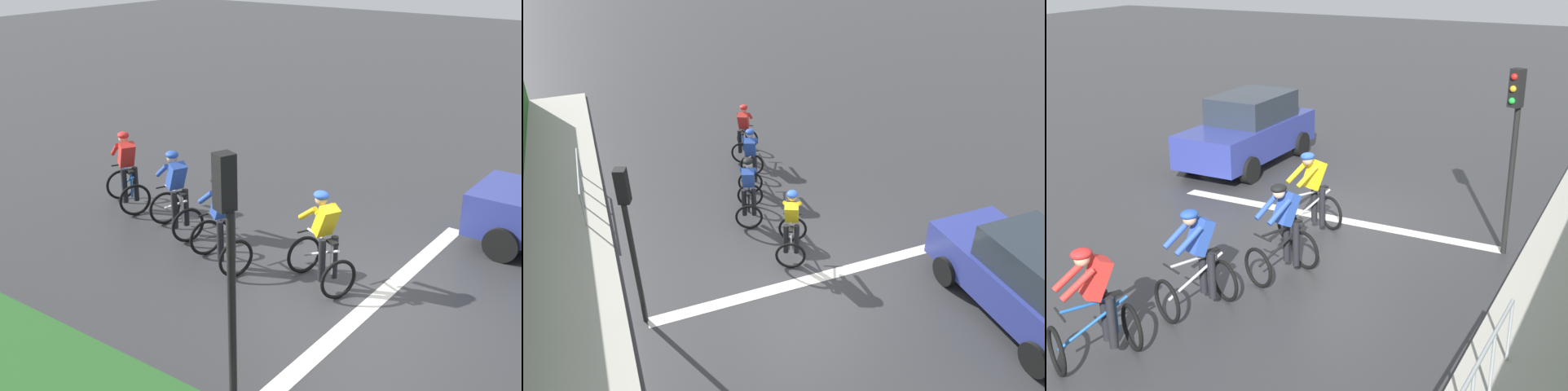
{
  "view_description": "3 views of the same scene",
  "coord_description": "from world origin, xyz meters",
  "views": [
    {
      "loc": [
        -8.7,
        -4.28,
        5.47
      ],
      "look_at": [
        0.7,
        2.57,
        0.97
      ],
      "focal_mm": 46.49,
      "sensor_mm": 36.0,
      "label": 1
    },
    {
      "loc": [
        -3.71,
        -7.97,
        7.46
      ],
      "look_at": [
        0.1,
        1.65,
        1.06
      ],
      "focal_mm": 35.64,
      "sensor_mm": 36.0,
      "label": 2
    },
    {
      "loc": [
        -5.69,
        11.75,
        5.24
      ],
      "look_at": [
        -0.07,
        0.96,
        0.87
      ],
      "focal_mm": 48.03,
      "sensor_mm": 36.0,
      "label": 3
    }
  ],
  "objects": [
    {
      "name": "road_marking_stop_line",
      "position": [
        0.0,
        -0.19,
        0.0
      ],
      "size": [
        7.0,
        0.3,
        0.01
      ],
      "primitive_type": "cube",
      "color": "silver",
      "rests_on": "ground"
    },
    {
      "name": "traffic_light_near_crossing",
      "position": [
        -3.5,
        -0.04,
        2.22
      ],
      "size": [
        0.26,
        0.3,
        3.34
      ],
      "color": "black",
      "rests_on": "ground"
    },
    {
      "name": "pedestrian_railing_kerbside",
      "position": [
        -4.35,
        4.88,
        0.75
      ],
      "size": [
        0.1,
        2.67,
        1.03
      ],
      "color": "#999EA3",
      "rests_on": "ground"
    },
    {
      "name": "ground_plane",
      "position": [
        0.0,
        0.0,
        0.0
      ],
      "size": [
        80.0,
        80.0,
        0.0
      ],
      "primitive_type": "plane",
      "color": "#333335"
    },
    {
      "name": "car_navy",
      "position": [
        3.47,
        -2.66,
        0.87
      ],
      "size": [
        1.89,
        4.1,
        1.76
      ],
      "color": "navy",
      "rests_on": "ground"
    },
    {
      "name": "cyclist_mid",
      "position": [
        -0.47,
        2.57,
        0.8
      ],
      "size": [
        1.01,
        1.25,
        1.66
      ],
      "color": "black",
      "rests_on": "ground"
    },
    {
      "name": "cyclist_fourth",
      "position": [
        -0.06,
        0.77,
        0.8
      ],
      "size": [
        1.07,
        1.27,
        1.66
      ],
      "color": "black",
      "rests_on": "ground"
    },
    {
      "name": "cyclist_second",
      "position": [
        0.1,
        4.16,
        0.8
      ],
      "size": [
        1.02,
        1.25,
        1.66
      ],
      "color": "black",
      "rests_on": "ground"
    },
    {
      "name": "sidewalk_kerb",
      "position": [
        -5.25,
        2.0,
        0.06
      ],
      "size": [
        2.8,
        22.45,
        0.12
      ],
      "primitive_type": "cube",
      "color": "#ADA89E",
      "rests_on": "ground"
    },
    {
      "name": "cyclist_lead",
      "position": [
        0.48,
        5.9,
        0.8
      ],
      "size": [
        1.1,
        1.27,
        1.66
      ],
      "color": "black",
      "rests_on": "ground"
    }
  ]
}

